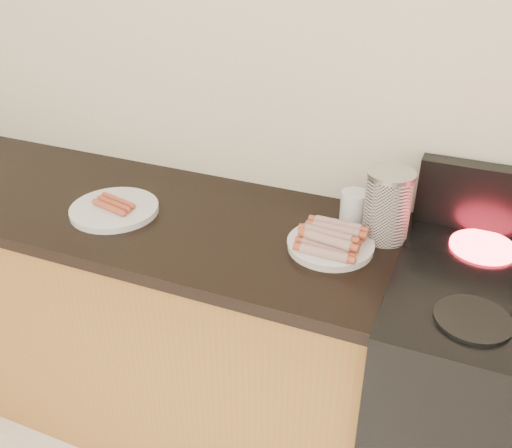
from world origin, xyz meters
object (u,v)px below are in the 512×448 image
at_px(canister, 388,205).
at_px(mug, 354,208).
at_px(stove, 509,423).
at_px(side_plate, 114,209).
at_px(main_plate, 330,246).

height_order(canister, mug, canister).
relative_size(stove, canister, 4.34).
relative_size(side_plate, mug, 2.67).
xyz_separation_m(stove, side_plate, (-1.26, -0.04, 0.45)).
height_order(stove, main_plate, main_plate).
height_order(side_plate, mug, mug).
bearing_deg(main_plate, canister, 43.33).
bearing_deg(side_plate, main_plate, 4.83).
distance_m(main_plate, mug, 0.17).
relative_size(main_plate, mug, 2.34).
bearing_deg(main_plate, stove, -2.12).
bearing_deg(main_plate, side_plate, -175.17).
bearing_deg(stove, side_plate, -178.31).
height_order(stove, mug, mug).
bearing_deg(mug, main_plate, -97.48).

